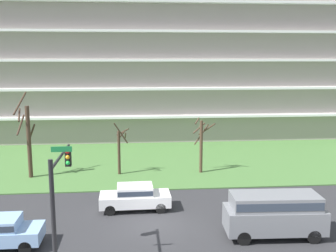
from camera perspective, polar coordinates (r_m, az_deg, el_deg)
The scene contains 9 objects.
ground at distance 23.44m, azimuth -1.98°, elevation -14.00°, with size 160.00×160.00×0.00m, color #2D2D30.
grass_lawn_strip at distance 36.67m, azimuth -3.15°, elevation -5.11°, with size 80.00×16.00×0.08m, color #477238.
apartment_building at distance 49.01m, azimuth -3.78°, elevation 9.41°, with size 51.47×12.11×18.31m.
tree_far_left at distance 32.98m, azimuth -19.44°, elevation -1.60°, with size 1.62×1.78×6.78m.
tree_left at distance 32.41m, azimuth -6.91°, elevation -3.23°, with size 1.24×1.63×4.42m.
tree_center at distance 32.79m, azimuth 4.79°, elevation -2.49°, with size 1.83×1.37×4.59m.
van_gray_near_left at distance 22.28m, azimuth 15.00°, elevation -11.76°, with size 5.27×2.20×2.36m.
sedan_white_center_right at distance 25.42m, azimuth -4.74°, elevation -9.98°, with size 4.44×1.89×1.57m.
traffic_signal_mast at distance 17.54m, azimuth -15.24°, elevation -9.16°, with size 0.90×4.36×5.68m.
Camera 1 is at (-1.09, -21.42, 9.45)m, focal length 42.58 mm.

